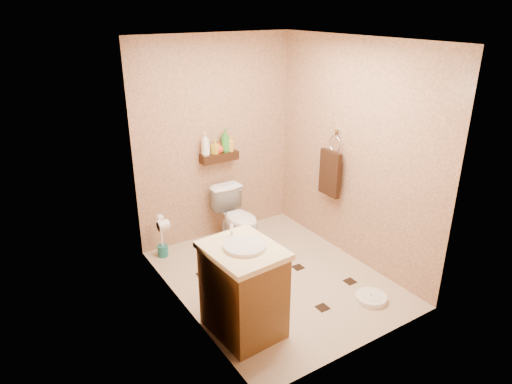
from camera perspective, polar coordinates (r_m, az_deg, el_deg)
ground at (r=4.91m, az=2.37°, el=-10.68°), size 2.50×2.50×0.00m
wall_back at (r=5.39m, az=-5.08°, el=6.43°), size 2.00×0.04×2.40m
wall_front at (r=3.50m, az=14.45°, el=-3.34°), size 2.00×0.04×2.40m
wall_left at (r=3.91m, az=-9.47°, el=-0.10°), size 0.04×2.50×2.40m
wall_right at (r=4.98m, az=12.11°, el=4.67°), size 0.04×2.50×2.40m
ceiling at (r=4.12m, az=2.92°, el=18.53°), size 2.00×2.50×0.02m
wall_shelf at (r=5.37m, az=-4.61°, el=4.39°), size 0.46×0.14×0.10m
floor_accents at (r=4.87m, az=2.90°, el=-10.91°), size 1.35×1.26×0.01m
toilet at (r=5.37m, az=-2.31°, el=-3.34°), size 0.39×0.68×0.69m
vanity at (r=3.99m, az=-1.58°, el=-12.00°), size 0.60×0.72×0.96m
bathroom_scale at (r=4.69m, az=14.19°, el=-12.73°), size 0.36×0.36×0.06m
toilet_brush at (r=5.31m, az=-11.67°, el=-6.09°), size 0.12×0.12×0.52m
towel_ring at (r=5.18m, az=9.28°, el=2.58°), size 0.12×0.30×0.76m
toilet_paper at (r=4.73m, az=-11.53°, el=-4.10°), size 0.12×0.11×0.12m
bottle_a at (r=5.24m, az=-6.35°, el=5.96°), size 0.13×0.13×0.27m
bottle_b at (r=5.31m, az=-5.12°, el=5.67°), size 0.10×0.10×0.17m
bottle_c at (r=5.34m, az=-4.63°, el=5.56°), size 0.14×0.14×0.13m
bottle_d at (r=5.35m, az=-3.87°, el=6.44°), size 0.13×0.13×0.27m
bottle_e at (r=5.40m, az=-3.26°, el=6.08°), size 0.12×0.12×0.18m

